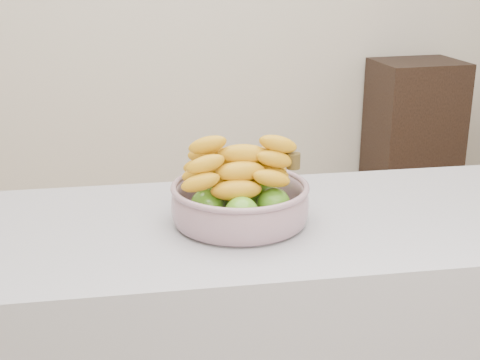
# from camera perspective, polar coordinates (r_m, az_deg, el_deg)

# --- Properties ---
(cabinet) EXTENTS (0.52, 0.43, 0.88)m
(cabinet) POSITION_cam_1_polar(r_m,az_deg,el_deg) (4.10, 14.54, 3.73)
(cabinet) COLOR black
(cabinet) RESTS_ON ground
(fruit_bowl) EXTENTS (0.31, 0.31, 0.18)m
(fruit_bowl) POSITION_cam_1_polar(r_m,az_deg,el_deg) (1.49, -0.02, -1.52)
(fruit_bowl) COLOR #9FA7BF
(fruit_bowl) RESTS_ON counter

